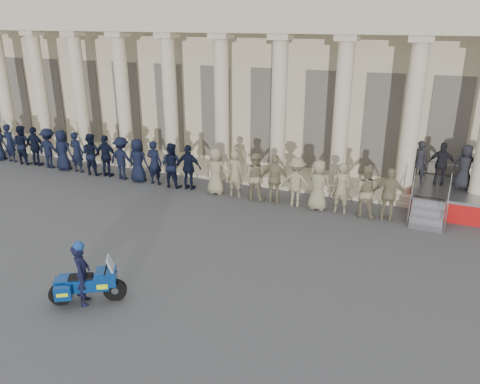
% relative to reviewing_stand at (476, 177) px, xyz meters
% --- Properties ---
extents(ground, '(90.00, 90.00, 0.00)m').
position_rel_reviewing_stand_xyz_m(ground, '(-8.96, -8.12, -1.37)').
color(ground, '#3F3F42').
rests_on(ground, ground).
extents(building, '(40.00, 12.50, 9.00)m').
position_rel_reviewing_stand_xyz_m(building, '(-8.96, 6.62, 3.16)').
color(building, '#B8AA8A').
rests_on(building, ground).
extents(officer_rank, '(22.12, 0.73, 1.93)m').
position_rel_reviewing_stand_xyz_m(officer_rank, '(-13.50, -2.07, -0.40)').
color(officer_rank, black).
rests_on(officer_rank, ground).
extents(reviewing_stand, '(4.61, 3.95, 2.50)m').
position_rel_reviewing_stand_xyz_m(reviewing_stand, '(0.00, 0.00, 0.00)').
color(reviewing_stand, gray).
rests_on(reviewing_stand, ground).
extents(motorcycle, '(1.70, 1.30, 1.24)m').
position_rel_reviewing_stand_xyz_m(motorcycle, '(-9.05, -10.53, -0.83)').
color(motorcycle, black).
rests_on(motorcycle, ground).
extents(rider, '(0.65, 0.72, 1.73)m').
position_rel_reviewing_stand_xyz_m(rider, '(-9.14, -10.59, -0.50)').
color(rider, black).
rests_on(rider, ground).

